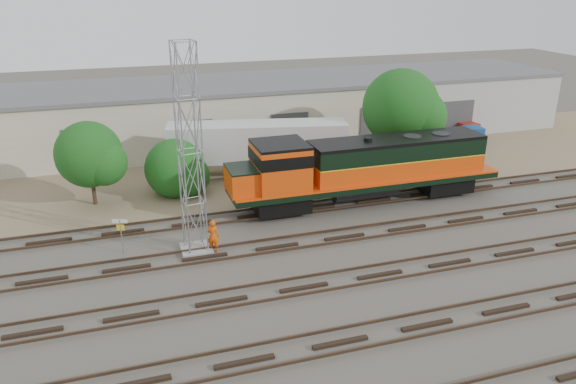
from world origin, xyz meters
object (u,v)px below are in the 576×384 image
object	(u,v)px
worker	(213,236)
semi_trailer	(262,143)
locomotive	(362,168)
signal_tower	(190,156)

from	to	relation	value
worker	semi_trailer	distance (m)	12.58
locomotive	signal_tower	xyz separation A→B (m)	(-11.31, -3.49, 2.93)
semi_trailer	locomotive	bearing A→B (deg)	-45.00
worker	semi_trailer	xyz separation A→B (m)	(5.74, 11.09, 1.58)
worker	semi_trailer	world-z (taller)	semi_trailer
locomotive	semi_trailer	distance (m)	8.61
semi_trailer	worker	bearing A→B (deg)	-105.31
signal_tower	locomotive	bearing A→B (deg)	17.15
locomotive	signal_tower	size ratio (longest dim) A/B	1.62
semi_trailer	signal_tower	bearing A→B (deg)	-109.69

